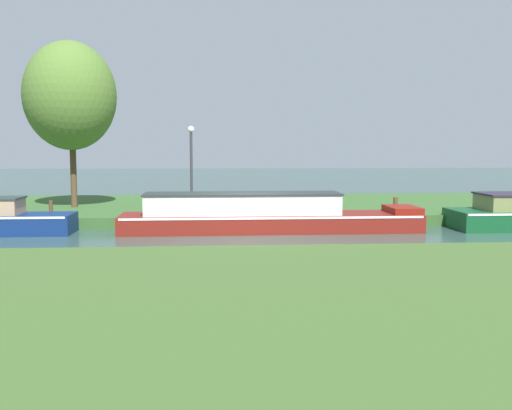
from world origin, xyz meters
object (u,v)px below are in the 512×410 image
lamp_post (191,159)px  maroon_barge (264,215)px  willow_tree_left (70,96)px  mooring_post_far (51,209)px  mooring_post_near (396,206)px

lamp_post → maroon_barge: bearing=-39.8°
willow_tree_left → mooring_post_far: (-0.02, -3.25, -4.19)m
maroon_barge → lamp_post: (-2.50, 2.08, 1.85)m
maroon_barge → mooring_post_near: 5.13m
willow_tree_left → mooring_post_near: 13.44m
mooring_post_far → mooring_post_near: bearing=0.0°
willow_tree_left → mooring_post_near: willow_tree_left is taller
willow_tree_left → lamp_post: willow_tree_left is taller
lamp_post → mooring_post_far: 5.26m
lamp_post → willow_tree_left: bearing=153.5°
mooring_post_far → willow_tree_left: bearing=89.6°
maroon_barge → mooring_post_near: bearing=14.3°
maroon_barge → willow_tree_left: willow_tree_left is taller
willow_tree_left → maroon_barge: bearing=-31.4°
mooring_post_far → maroon_barge: bearing=-9.7°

